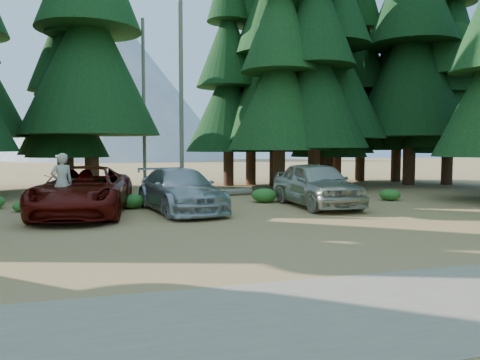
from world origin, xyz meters
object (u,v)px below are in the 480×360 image
at_px(log_mid, 190,193).
at_px(log_right, 204,194).
at_px(red_pickup, 83,191).
at_px(log_left, 194,196).
at_px(silver_minivan_center, 180,190).
at_px(silver_minivan_right, 316,184).
at_px(frisbee_player, 62,183).

height_order(log_mid, log_right, log_right).
distance_m(red_pickup, log_right, 7.25).
bearing_deg(log_left, silver_minivan_center, -126.95).
height_order(red_pickup, silver_minivan_right, silver_minivan_right).
xyz_separation_m(log_left, log_mid, (0.05, 1.25, -0.00)).
height_order(silver_minivan_center, log_mid, silver_minivan_center).
distance_m(frisbee_player, log_left, 8.02).
bearing_deg(silver_minivan_center, silver_minivan_right, -10.17).
relative_size(red_pickup, log_mid, 2.06).
xyz_separation_m(red_pickup, log_left, (4.76, 4.33, -0.75)).
relative_size(silver_minivan_right, log_right, 1.02).
xyz_separation_m(red_pickup, silver_minivan_right, (9.04, -0.00, 0.04)).
xyz_separation_m(frisbee_player, log_left, (5.34, 5.87, -1.17)).
bearing_deg(frisbee_player, log_right, -152.47).
distance_m(silver_minivan_center, frisbee_player, 4.39).
bearing_deg(red_pickup, frisbee_player, -102.61).
distance_m(log_left, log_mid, 1.25).
relative_size(silver_minivan_center, log_right, 1.05).
bearing_deg(red_pickup, log_mid, 57.45).
relative_size(silver_minivan_right, log_left, 1.49).
bearing_deg(log_right, silver_minivan_right, -65.46).
bearing_deg(log_mid, log_left, -51.25).
height_order(silver_minivan_right, log_mid, silver_minivan_right).
relative_size(log_left, log_right, 0.69).
height_order(silver_minivan_center, log_left, silver_minivan_center).
height_order(frisbee_player, log_right, frisbee_player).
bearing_deg(silver_minivan_center, log_right, 58.99).
bearing_deg(red_pickup, log_right, 50.32).
relative_size(log_mid, log_right, 0.58).
relative_size(red_pickup, frisbee_player, 3.32).
bearing_deg(log_left, silver_minivan_right, -65.44).
xyz_separation_m(frisbee_player, log_right, (5.94, 6.37, -1.13)).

